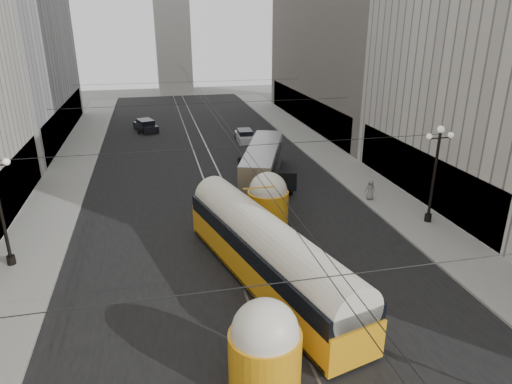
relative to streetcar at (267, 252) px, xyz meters
name	(u,v)px	position (x,y,z in m)	size (l,w,h in m)	color
road	(209,170)	(-0.50, 19.19, -1.78)	(20.00, 85.00, 0.02)	black
sidewalk_left	(72,166)	(-12.50, 22.69, -1.71)	(4.00, 72.00, 0.15)	gray
sidewalk_right	(322,150)	(11.50, 22.69, -1.71)	(4.00, 72.00, 0.15)	gray
rail_left	(200,170)	(-1.25, 19.19, -1.78)	(0.12, 85.00, 0.04)	gray
rail_right	(217,169)	(0.25, 19.19, -1.78)	(0.12, 85.00, 0.04)	gray
distant_tower	(170,4)	(-0.50, 66.69, 13.19)	(6.00, 6.00, 31.36)	#B2AFA8
lamppost_right_mid	(435,169)	(12.10, 4.69, 1.96)	(1.86, 0.44, 6.37)	black
catenary	(209,106)	(-0.38, 18.18, 4.10)	(25.00, 72.00, 0.23)	black
streetcar	(267,252)	(0.00, 0.00, 0.00)	(6.18, 16.15, 3.65)	orange
city_bus	(263,162)	(3.54, 15.44, -0.20)	(6.08, 11.78, 2.88)	gray
sedan_white_far	(245,136)	(4.64, 28.37, -1.20)	(1.85, 4.12, 1.28)	silver
sedan_dark_far	(146,126)	(-5.92, 35.79, -1.16)	(3.01, 4.67, 1.37)	black
pedestrian_sidewalk_right	(370,189)	(10.11, 9.12, -0.86)	(0.75, 0.46, 1.53)	gray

